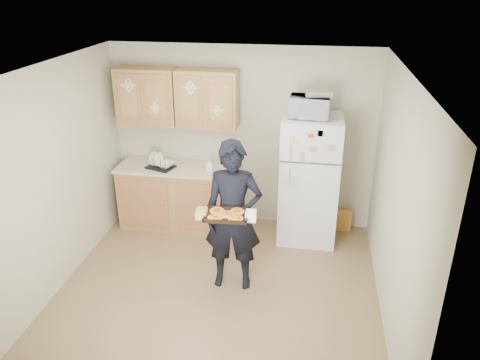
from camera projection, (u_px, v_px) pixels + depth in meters
name	position (u px, v px, depth m)	size (l,w,h in m)	color
floor	(217.00, 292.00, 5.31)	(3.60, 3.60, 0.00)	brown
ceiling	(212.00, 71.00, 4.30)	(3.60, 3.60, 0.00)	white
wall_back	(242.00, 138.00, 6.43)	(3.60, 0.04, 2.50)	#AEA88D
wall_front	(159.00, 306.00, 3.18)	(3.60, 0.04, 2.50)	#AEA88D
wall_left	(52.00, 182.00, 5.07)	(0.04, 3.60, 2.50)	#AEA88D
wall_right	(396.00, 206.00, 4.54)	(0.04, 3.60, 2.50)	#AEA88D
refrigerator	(309.00, 180.00, 6.12)	(0.75, 0.70, 1.70)	silver
base_cabinet	(179.00, 197.00, 6.60)	(1.60, 0.60, 0.86)	brown
countertop	(177.00, 168.00, 6.42)	(1.64, 0.64, 0.04)	beige
upper_cab_left	(147.00, 96.00, 6.22)	(0.80, 0.33, 0.75)	brown
upper_cab_right	(207.00, 99.00, 6.09)	(0.80, 0.33, 0.75)	brown
cereal_box	(344.00, 220.00, 6.54)	(0.20, 0.07, 0.32)	gold
person	(233.00, 217.00, 5.13)	(0.64, 0.42, 1.74)	black
baking_tray	(226.00, 215.00, 4.80)	(0.45, 0.33, 0.04)	black
pizza_front_left	(215.00, 217.00, 4.73)	(0.15, 0.15, 0.02)	orange
pizza_front_right	(236.00, 218.00, 4.71)	(0.15, 0.15, 0.02)	orange
pizza_back_left	(217.00, 210.00, 4.87)	(0.15, 0.15, 0.02)	orange
pizza_back_right	(237.00, 211.00, 4.85)	(0.15, 0.15, 0.02)	orange
pizza_center	(226.00, 214.00, 4.79)	(0.15, 0.15, 0.02)	orange
microwave	(309.00, 107.00, 5.68)	(0.48, 0.33, 0.27)	silver
foil_pan	(319.00, 93.00, 5.63)	(0.32, 0.22, 0.07)	silver
dish_rack	(161.00, 163.00, 6.33)	(0.35, 0.27, 0.14)	black
bowl	(165.00, 165.00, 6.33)	(0.23, 0.23, 0.06)	silver
soap_bottle	(209.00, 165.00, 6.23)	(0.08, 0.08, 0.17)	silver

